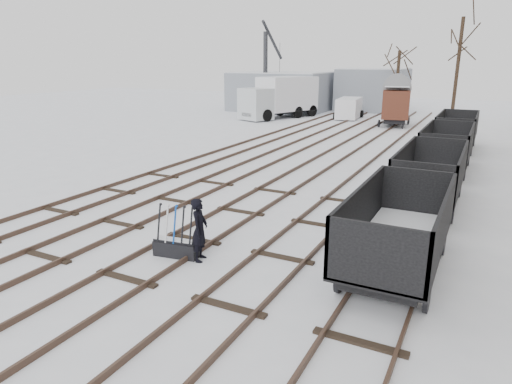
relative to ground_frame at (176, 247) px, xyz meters
The scene contains 16 objects.
ground 1.30m from the ground_frame, 102.06° to the left, with size 120.00×120.00×0.00m, color white.
tracks 14.92m from the ground_frame, 91.02° to the left, with size 13.90×52.00×0.16m.
shed_left 39.57m from the ground_frame, 109.61° to the left, with size 10.00×8.00×4.10m.
shed_right 41.51m from the ground_frame, 95.90° to the left, with size 7.00×6.00×4.50m.
ground_frame is the anchor object (origin of this frame).
worker 0.97m from the ground_frame, ahead, with size 0.65×0.43×1.79m, color black.
freight_wagon_a 6.04m from the ground_frame, 17.57° to the left, with size 2.17×5.43×2.22m.
freight_wagon_b 10.04m from the ground_frame, 55.08° to the left, with size 2.17×5.43×2.22m.
freight_wagon_c 15.71m from the ground_frame, 68.58° to the left, with size 2.17×5.43×2.22m.
freight_wagon_d 21.79m from the ground_frame, 74.74° to the left, with size 2.17×5.43×2.22m.
box_van_wagon 30.08m from the ground_frame, 89.43° to the left, with size 3.06×4.70×3.32m.
lorry 32.35m from the ground_frame, 108.95° to the left, with size 4.76×8.81×3.83m.
panel_van 33.40m from the ground_frame, 97.73° to the left, with size 2.33×4.51×1.91m.
crane 36.49m from the ground_frame, 111.83° to the left, with size 1.90×5.34×9.12m.
tree_far_left 36.29m from the ground_frame, 91.34° to the left, with size 0.30×0.30×6.21m, color black.
tree_far_right 34.44m from the ground_frame, 82.49° to the left, with size 0.30×0.30×8.79m, color black.
Camera 1 is at (7.72, -10.86, 5.39)m, focal length 32.00 mm.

